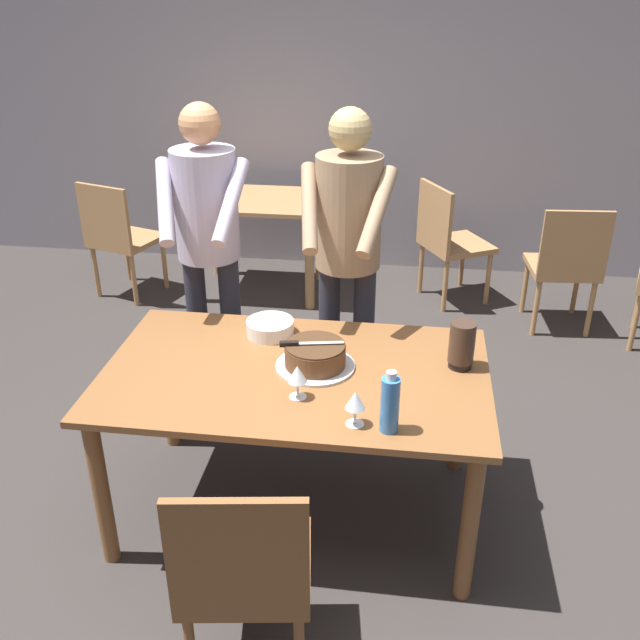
% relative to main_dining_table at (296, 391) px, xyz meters
% --- Properties ---
extents(ground_plane, '(14.00, 14.00, 0.00)m').
position_rel_main_dining_table_xyz_m(ground_plane, '(0.00, 0.00, -0.65)').
color(ground_plane, '#383330').
extents(back_wall, '(10.00, 0.12, 2.70)m').
position_rel_main_dining_table_xyz_m(back_wall, '(0.00, 3.13, 0.70)').
color(back_wall, '#ADA8B2').
rests_on(back_wall, ground_plane).
extents(main_dining_table, '(1.63, 0.98, 0.75)m').
position_rel_main_dining_table_xyz_m(main_dining_table, '(0.00, 0.00, 0.00)').
color(main_dining_table, brown).
rests_on(main_dining_table, ground_plane).
extents(cake_on_platter, '(0.34, 0.34, 0.11)m').
position_rel_main_dining_table_xyz_m(cake_on_platter, '(0.08, 0.04, 0.15)').
color(cake_on_platter, silver).
rests_on(cake_on_platter, main_dining_table).
extents(cake_knife, '(0.27, 0.07, 0.02)m').
position_rel_main_dining_table_xyz_m(cake_knife, '(0.01, 0.03, 0.22)').
color(cake_knife, silver).
rests_on(cake_knife, cake_on_platter).
extents(plate_stack, '(0.22, 0.22, 0.07)m').
position_rel_main_dining_table_xyz_m(plate_stack, '(-0.17, 0.31, 0.14)').
color(plate_stack, white).
rests_on(plate_stack, main_dining_table).
extents(wine_glass_near, '(0.08, 0.08, 0.14)m').
position_rel_main_dining_table_xyz_m(wine_glass_near, '(0.04, -0.20, 0.20)').
color(wine_glass_near, silver).
rests_on(wine_glass_near, main_dining_table).
extents(wine_glass_far, '(0.08, 0.08, 0.14)m').
position_rel_main_dining_table_xyz_m(wine_glass_far, '(0.29, -0.35, 0.20)').
color(wine_glass_far, silver).
rests_on(wine_glass_far, main_dining_table).
extents(water_bottle, '(0.07, 0.07, 0.25)m').
position_rel_main_dining_table_xyz_m(water_bottle, '(0.41, -0.37, 0.22)').
color(water_bottle, '#387AC6').
rests_on(water_bottle, main_dining_table).
extents(hurricane_lamp, '(0.11, 0.11, 0.21)m').
position_rel_main_dining_table_xyz_m(hurricane_lamp, '(0.69, 0.13, 0.21)').
color(hurricane_lamp, black).
rests_on(hurricane_lamp, main_dining_table).
extents(person_cutting_cake, '(0.47, 0.56, 1.72)m').
position_rel_main_dining_table_xyz_m(person_cutting_cake, '(0.15, 0.70, 0.43)').
color(person_cutting_cake, '#2D2D38').
rests_on(person_cutting_cake, ground_plane).
extents(person_standing_beside, '(0.46, 0.57, 1.72)m').
position_rel_main_dining_table_xyz_m(person_standing_beside, '(-0.57, 0.73, 0.43)').
color(person_standing_beside, '#2D2D38').
rests_on(person_standing_beside, ground_plane).
extents(chair_near_side, '(0.50, 0.50, 0.90)m').
position_rel_main_dining_table_xyz_m(chair_near_side, '(-0.03, -0.87, -0.16)').
color(chair_near_side, brown).
rests_on(chair_near_side, ground_plane).
extents(background_table, '(1.00, 0.70, 0.74)m').
position_rel_main_dining_table_xyz_m(background_table, '(-0.69, 2.43, -0.07)').
color(background_table, tan).
rests_on(background_table, ground_plane).
extents(background_chair_0, '(0.60, 0.60, 0.90)m').
position_rel_main_dining_table_xyz_m(background_chair_0, '(0.72, 2.44, -0.16)').
color(background_chair_0, tan).
rests_on(background_chair_0, ground_plane).
extents(background_chair_1, '(0.56, 0.56, 0.90)m').
position_rel_main_dining_table_xyz_m(background_chair_1, '(-1.70, 2.18, -0.16)').
color(background_chair_1, tan).
rests_on(background_chair_1, ground_plane).
extents(background_chair_2, '(0.47, 0.47, 0.90)m').
position_rel_main_dining_table_xyz_m(background_chair_2, '(1.50, 2.06, -0.16)').
color(background_chair_2, tan).
rests_on(background_chair_2, ground_plane).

